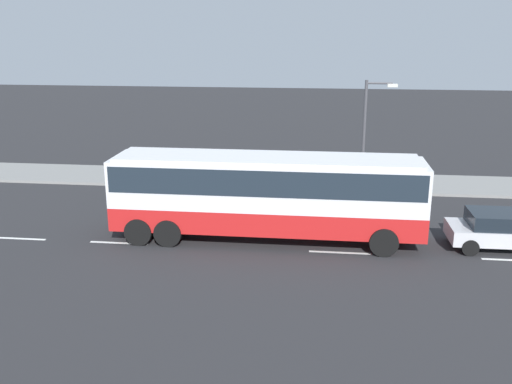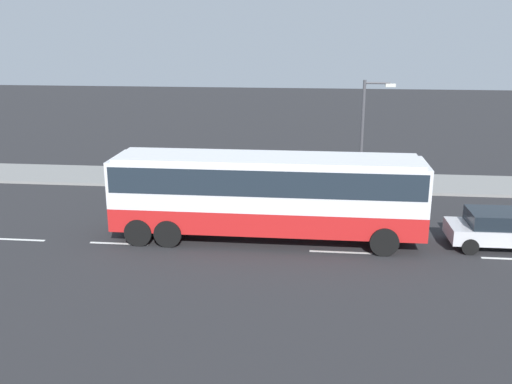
{
  "view_description": "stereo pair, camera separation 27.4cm",
  "coord_description": "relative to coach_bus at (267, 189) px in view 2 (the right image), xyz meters",
  "views": [
    {
      "loc": [
        0.72,
        -22.88,
        8.35
      ],
      "look_at": [
        -1.89,
        -0.66,
        1.9
      ],
      "focal_mm": 40.15,
      "sensor_mm": 36.0,
      "label": 1
    },
    {
      "loc": [
        0.44,
        -22.91,
        8.35
      ],
      "look_at": [
        -1.89,
        -0.66,
        1.9
      ],
      "focal_mm": 40.15,
      "sensor_mm": 36.0,
      "label": 2
    }
  ],
  "objects": [
    {
      "name": "ground_plane",
      "position": [
        1.42,
        0.99,
        -2.15
      ],
      "size": [
        120.0,
        120.0,
        0.0
      ],
      "primitive_type": "plane",
      "color": "#28282B"
    },
    {
      "name": "sidewalk_curb",
      "position": [
        1.42,
        9.18,
        -2.08
      ],
      "size": [
        80.0,
        4.0,
        0.15
      ],
      "primitive_type": "cube",
      "color": "gray",
      "rests_on": "ground_plane"
    },
    {
      "name": "lane_centreline",
      "position": [
        4.41,
        -1.12,
        -2.15
      ],
      "size": [
        42.22,
        0.16,
        0.01
      ],
      "color": "white",
      "rests_on": "ground_plane"
    },
    {
      "name": "coach_bus",
      "position": [
        0.0,
        0.0,
        0.0
      ],
      "size": [
        12.39,
        2.83,
        3.47
      ],
      "rotation": [
        0.0,
        0.0,
        -0.0
      ],
      "color": "red",
      "rests_on": "ground_plane"
    },
    {
      "name": "car_silver_hatch",
      "position": [
        9.39,
        0.07,
        -1.37
      ],
      "size": [
        4.59,
        2.02,
        1.48
      ],
      "rotation": [
        0.0,
        0.0,
        0.01
      ],
      "color": "silver",
      "rests_on": "ground_plane"
    },
    {
      "name": "pedestrian_near_curb",
      "position": [
        0.61,
        8.0,
        -0.99
      ],
      "size": [
        0.32,
        0.32,
        1.75
      ],
      "rotation": [
        0.0,
        0.0,
        5.97
      ],
      "color": "#38334C",
      "rests_on": "sidewalk_curb"
    },
    {
      "name": "street_lamp",
      "position": [
        4.45,
        7.57,
        1.3
      ],
      "size": [
        1.61,
        0.24,
        5.67
      ],
      "color": "#47474C",
      "rests_on": "sidewalk_curb"
    }
  ]
}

